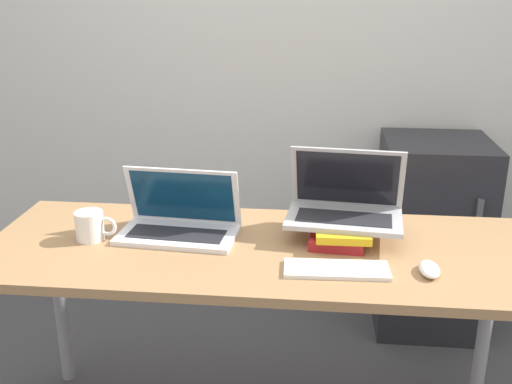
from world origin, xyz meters
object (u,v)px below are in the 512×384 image
laptop_left (180,221)px  mouse (429,269)px  book_stack (340,231)px  mini_fridge (430,235)px  wireless_keyboard (337,269)px  mug (91,226)px  laptop_on_books (345,205)px

laptop_left → mouse: size_ratio=3.67×
book_stack → mini_fridge: (0.44, 0.78, -0.34)m
wireless_keyboard → mini_fridge: mini_fridge is taller
laptop_left → book_stack: (0.52, 0.01, -0.01)m
mini_fridge → mug: bearing=-145.1°
laptop_on_books → book_stack: bearing=-110.7°
laptop_on_books → laptop_left: bearing=-174.7°
laptop_on_books → mouse: laptop_on_books is taller
wireless_keyboard → mouse: size_ratio=2.84×
laptop_left → mini_fridge: size_ratio=0.45×
laptop_on_books → mini_fridge: bearing=60.0°
mug → mini_fridge: (1.24, 0.86, -0.35)m
book_stack → laptop_on_books: 0.09m
laptop_left → mouse: laptop_left is taller
book_stack → mug: 0.80m
book_stack → mouse: book_stack is taller
book_stack → wireless_keyboard: bearing=-93.6°
book_stack → mini_fridge: mini_fridge is taller
laptop_left → book_stack: laptop_left is taller
wireless_keyboard → mouse: (0.26, 0.01, 0.01)m
laptop_on_books → wireless_keyboard: size_ratio=1.27×
book_stack → mouse: bearing=-40.9°
mouse → book_stack: bearing=139.1°
mouse → mug: 1.05m
wireless_keyboard → mug: 0.79m
laptop_left → mug: 0.28m
mug → laptop_left: bearing=14.5°
mug → mini_fridge: mini_fridge is taller
book_stack → laptop_on_books: laptop_on_books is taller
laptop_left → laptop_on_books: (0.53, 0.05, 0.06)m
book_stack → mouse: size_ratio=2.50×
wireless_keyboard → mug: size_ratio=2.28×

